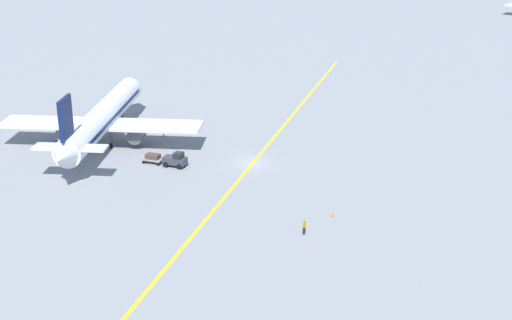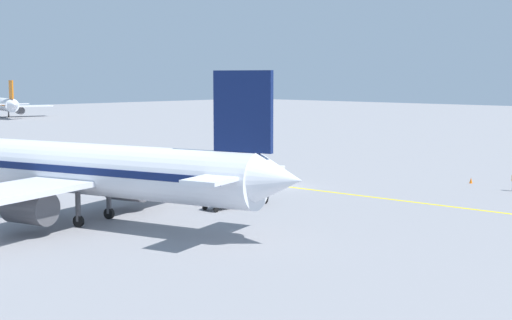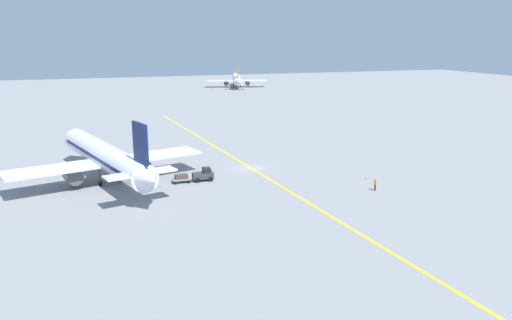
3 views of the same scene
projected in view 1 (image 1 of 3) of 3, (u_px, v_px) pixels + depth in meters
ground_plane at (252, 164)px, 92.95m from camera, size 400.00×400.00×0.00m
apron_yellow_centreline at (252, 164)px, 92.95m from camera, size 9.24×119.70×0.01m
airplane_at_gate at (102, 119)px, 98.77m from camera, size 28.37×34.97×10.60m
baggage_tug_dark at (176, 160)px, 91.71m from camera, size 3.01×1.76×2.11m
baggage_cart_trailing at (153, 158)px, 92.86m from camera, size 2.61×1.41×1.24m
ground_crew_worker at (304, 227)px, 73.75m from camera, size 0.32×0.56×1.68m
traffic_cone_near_nose at (333, 215)px, 77.80m from camera, size 0.32×0.32×0.55m
traffic_cone_mid_apron at (164, 135)px, 102.79m from camera, size 0.32×0.32×0.55m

